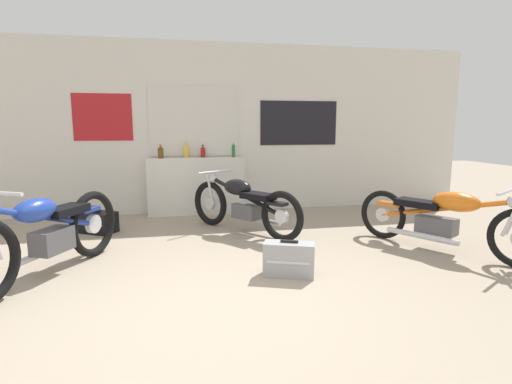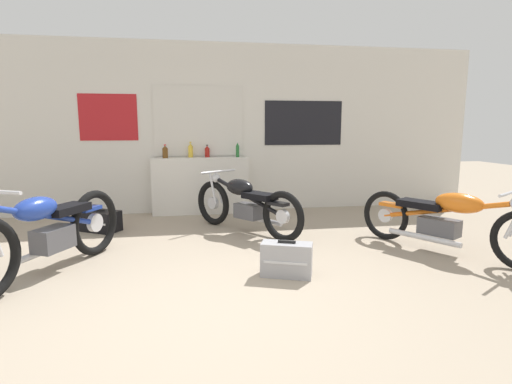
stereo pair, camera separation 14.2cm
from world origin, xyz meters
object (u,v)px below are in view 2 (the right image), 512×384
Objects in this scene: bottle_leftmost at (165,152)px; bottle_left_center at (191,150)px; bottle_right_center at (238,150)px; motorcycle_blue at (47,231)px; motorcycle_black at (245,204)px; hard_case_black at (100,221)px; hard_case_silver at (287,259)px; bottle_center at (207,152)px; motorcycle_orange at (446,219)px.

bottle_left_center is at bearing 12.95° from bottle_leftmost.
bottle_right_center is at bearing 1.29° from bottle_leftmost.
motorcycle_blue is 2.46m from motorcycle_black.
hard_case_black is at bearing -142.46° from bottle_left_center.
hard_case_silver reaches higher than hard_case_black.
bottle_center is 1.58m from motorcycle_black.
motorcycle_black is at bearing -92.43° from bottle_right_center.
hard_case_silver is (0.17, -1.67, -0.23)m from motorcycle_black.
bottle_right_center is 3.38m from motorcycle_orange.
bottle_right_center is at bearing 128.43° from motorcycle_orange.
hard_case_black is (-4.11, 1.69, -0.26)m from motorcycle_orange.
bottle_left_center is 0.13× the size of motorcycle_orange.
bottle_left_center is 0.77m from bottle_right_center.
hard_case_silver is (-1.95, -0.39, -0.24)m from motorcycle_orange.
bottle_leftmost is 0.14× the size of motorcycle_black.
motorcycle_blue is (-0.98, -2.57, -0.59)m from bottle_leftmost.
bottle_right_center is at bearing 50.26° from motorcycle_blue.
motorcycle_orange reaches higher than hard_case_silver.
bottle_right_center is at bearing -4.92° from bottle_left_center.
motorcycle_orange is (2.12, -1.28, 0.00)m from motorcycle_black.
hard_case_silver is at bearing -84.13° from motorcycle_black.
hard_case_black is (0.11, 1.68, -0.30)m from motorcycle_blue.
motorcycle_orange is at bearing -38.49° from bottle_leftmost.
hard_case_silver is (1.29, -2.97, -0.87)m from bottle_leftmost.
motorcycle_orange is at bearing -0.07° from motorcycle_blue.
motorcycle_blue is at bearing -148.80° from motorcycle_black.
bottle_leftmost is at bearing 113.48° from hard_case_silver.
motorcycle_orange is (2.84, -2.67, -0.64)m from bottle_left_center.
bottle_leftmost is 0.68m from bottle_center.
bottle_right_center is 0.14× the size of motorcycle_orange.
bottle_left_center is 0.16× the size of motorcycle_black.
motorcycle_black is 0.86× the size of motorcycle_orange.
bottle_center is at bearing 107.73° from motorcycle_black.
bottle_leftmost reaches higher than motorcycle_orange.
motorcycle_blue is 1.19× the size of motorcycle_black.
hard_case_silver is (2.28, -0.40, -0.27)m from motorcycle_blue.
motorcycle_blue reaches higher than hard_case_black.
bottle_leftmost is at bearing 45.51° from hard_case_black.
motorcycle_blue is 1.02× the size of motorcycle_orange.
motorcycle_black is (0.71, -1.39, -0.65)m from bottle_left_center.
hard_case_black is (-1.27, -0.98, -0.91)m from bottle_left_center.
motorcycle_black is at bearing -49.22° from bottle_leftmost.
bottle_left_center is 0.13× the size of motorcycle_blue.
bottle_left_center is 0.27m from bottle_center.
hard_case_silver is (2.16, -2.08, 0.02)m from hard_case_black.
bottle_right_center is (0.77, -0.07, 0.00)m from bottle_left_center.
motorcycle_orange is at bearing 11.44° from hard_case_silver.
hard_case_silver is at bearing -66.52° from bottle_leftmost.
bottle_left_center is (0.40, 0.09, 0.02)m from bottle_leftmost.
bottle_left_center is 0.48× the size of hard_case_silver.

